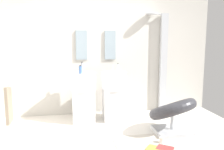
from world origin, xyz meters
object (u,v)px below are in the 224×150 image
Objects in this scene: lounge_chair at (172,112)px; magazine_ochre at (157,149)px; pedestal_sink_right at (114,94)px; shower_column at (163,61)px; magazine_red at (165,149)px; coffee_mug at (162,140)px; soap_bottle_grey at (82,67)px; pedestal_sink_left at (83,95)px; soap_bottle_clear at (118,67)px; towel_rack at (7,107)px; soap_bottle_blue at (80,70)px.

lounge_chair is 4.02× the size of magazine_ochre.
shower_column reaches higher than pedestal_sink_right.
magazine_ochre is at bearing -140.03° from magazine_red.
coffee_mug is (0.16, 0.21, 0.03)m from magazine_ochre.
soap_bottle_grey reaches higher than lounge_chair.
pedestal_sink_left is 1.82m from shower_column.
pedestal_sink_left is 3.78× the size of magazine_ochre.
lounge_chair is at bearing 95.40° from magazine_red.
soap_bottle_grey is (-1.09, 1.30, 0.96)m from coffee_mug.
pedestal_sink_left reaches higher than coffee_mug.
pedestal_sink_right is at bearing 135.83° from lounge_chair.
coffee_mug is 0.56× the size of soap_bottle_clear.
towel_rack reaches higher than magazine_ochre.
towel_rack is at bearing -152.55° from shower_column.
pedestal_sink_left is 1.00× the size of pedestal_sink_right.
towel_rack is (-2.45, -0.24, 0.28)m from lounge_chair.
pedestal_sink_left reaches higher than towel_rack.
soap_bottle_grey is (-1.40, 0.95, 0.66)m from lounge_chair.
shower_column reaches higher than soap_bottle_grey.
soap_bottle_grey is at bearing 159.67° from magazine_ochre.
towel_rack is 4.34× the size of magazine_red.
coffee_mug is at bearing -131.48° from lounge_chair.
soap_bottle_grey is at bearing 145.96° from lounge_chair.
lounge_chair reaches higher than magazine_red.
pedestal_sink_left is at bearing 162.19° from magazine_ochre.
soap_bottle_blue is (-0.62, -0.14, 0.49)m from pedestal_sink_right.
soap_bottle_clear reaches higher than lounge_chair.
soap_bottle_clear is (1.73, 1.18, 0.36)m from towel_rack.
shower_column is (1.68, 0.39, 0.58)m from pedestal_sink_left.
pedestal_sink_right is 1.49m from magazine_ochre.
pedestal_sink_left is 5.61× the size of soap_bottle_grey.
magazine_red is (-0.64, -1.75, -1.06)m from shower_column.
shower_column is 1.88× the size of lounge_chair.
soap_bottle_clear is at bearing 141.02° from magazine_red.
soap_bottle_grey reaches higher than magazine_red.
towel_rack is 2.21m from magazine_red.
soap_bottle_clear is (-0.40, 1.30, 0.94)m from coffee_mug.
pedestal_sink_right is 0.81m from soap_bottle_blue.
magazine_ochre is at bearing -113.40° from shower_column.
shower_column is 13.55× the size of soap_bottle_blue.
coffee_mug is at bearing -46.75° from pedestal_sink_left.
soap_bottle_grey reaches higher than pedestal_sink_left.
coffee_mug is 0.54× the size of soap_bottle_blue.
pedestal_sink_right is 4.67× the size of magazine_red.
soap_bottle_grey is at bearing 162.21° from magazine_red.
pedestal_sink_left is 1.71m from magazine_ochre.
magazine_ochre is at bearing -75.61° from pedestal_sink_right.
shower_column reaches higher than magazine_ochre.
lounge_chair is 0.74m from magazine_red.
magazine_red is (1.05, -1.36, -0.48)m from pedestal_sink_left.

